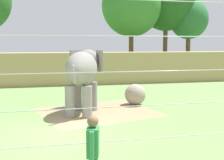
% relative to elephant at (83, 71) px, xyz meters
% --- Properties ---
extents(ground_plane, '(120.00, 120.00, 0.00)m').
position_rel_elephant_xyz_m(ground_plane, '(-1.23, -3.14, -1.82)').
color(ground_plane, '#6B8E4C').
extents(dirt_patch, '(5.73, 5.24, 0.01)m').
position_rel_elephant_xyz_m(dirt_patch, '(0.62, -0.19, -1.82)').
color(dirt_patch, '#937F5B').
rests_on(dirt_patch, ground).
extents(embankment_wall, '(36.00, 1.80, 2.38)m').
position_rel_elephant_xyz_m(embankment_wall, '(-1.23, 9.36, -0.63)').
color(embankment_wall, tan).
rests_on(embankment_wall, ground).
extents(elephant, '(2.13, 3.56, 2.75)m').
position_rel_elephant_xyz_m(elephant, '(0.00, 0.00, 0.00)').
color(elephant, gray).
rests_on(elephant, ground).
extents(enrichment_ball, '(1.05, 1.05, 1.05)m').
position_rel_elephant_xyz_m(enrichment_ball, '(2.71, 0.99, -1.30)').
color(enrichment_ball, gray).
rests_on(enrichment_ball, ground).
extents(cable_fence, '(12.57, 0.22, 4.17)m').
position_rel_elephant_xyz_m(cable_fence, '(-1.23, -6.33, 0.28)').
color(cable_fence, brown).
rests_on(cable_fence, ground).
extents(zookeeper, '(0.30, 0.59, 1.67)m').
position_rel_elephant_xyz_m(zookeeper, '(-0.74, -7.46, -0.90)').
color(zookeeper, '#232328').
rests_on(zookeeper, ground).
extents(tree_far_left, '(3.82, 3.82, 7.50)m').
position_rel_elephant_xyz_m(tree_far_left, '(12.53, 14.85, 3.63)').
color(tree_far_left, brown).
rests_on(tree_far_left, ground).
extents(tree_behind_wall, '(5.53, 5.53, 9.49)m').
position_rel_elephant_xyz_m(tree_behind_wall, '(6.34, 14.21, 4.74)').
color(tree_behind_wall, brown).
rests_on(tree_behind_wall, ground).
extents(tree_right_of_centre, '(5.62, 5.62, 10.21)m').
position_rel_elephant_xyz_m(tree_right_of_centre, '(10.26, 15.35, 5.42)').
color(tree_right_of_centre, brown).
rests_on(tree_right_of_centre, ground).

